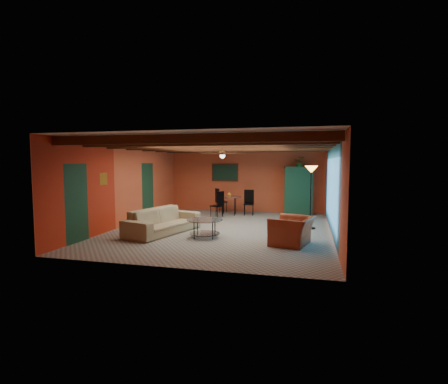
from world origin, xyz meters
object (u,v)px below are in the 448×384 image
(armoire, at_px, (299,191))
(floor_lamp, at_px, (311,197))
(vase, at_px, (229,187))
(dining_table, at_px, (229,202))
(coffee_table, at_px, (205,228))
(sofa, at_px, (163,221))
(armchair, at_px, (292,231))
(potted_plant, at_px, (299,162))

(armoire, distance_m, floor_lamp, 2.94)
(floor_lamp, xyz_separation_m, vase, (-3.12, 2.12, 0.11))
(dining_table, height_order, floor_lamp, floor_lamp)
(dining_table, xyz_separation_m, floor_lamp, (3.12, -2.12, 0.49))
(coffee_table, xyz_separation_m, dining_table, (-0.28, 4.13, 0.25))
(floor_lamp, bearing_deg, vase, 145.89)
(coffee_table, relative_size, armoire, 0.54)
(sofa, xyz_separation_m, armoire, (3.75, 4.67, 0.56))
(armchair, xyz_separation_m, dining_table, (-2.67, 4.40, 0.15))
(sofa, distance_m, coffee_table, 1.38)
(armoire, height_order, vase, armoire)
(armchair, distance_m, coffee_table, 2.41)
(dining_table, distance_m, vase, 0.60)
(potted_plant, height_order, vase, potted_plant)
(dining_table, bearing_deg, potted_plant, 16.45)
(coffee_table, bearing_deg, armchair, -6.37)
(armchair, distance_m, vase, 5.20)
(potted_plant, bearing_deg, vase, -163.55)
(coffee_table, height_order, vase, vase)
(armchair, bearing_deg, floor_lamp, -176.82)
(sofa, height_order, dining_table, dining_table)
(sofa, distance_m, armchair, 3.79)
(sofa, height_order, coffee_table, sofa)
(armchair, relative_size, floor_lamp, 0.55)
(sofa, relative_size, armchair, 2.30)
(dining_table, xyz_separation_m, potted_plant, (2.67, 0.79, 1.57))
(dining_table, distance_m, armoire, 2.82)
(coffee_table, distance_m, armoire, 5.51)
(sofa, bearing_deg, potted_plant, -23.33)
(armchair, bearing_deg, armoire, -165.61)
(floor_lamp, bearing_deg, potted_plant, 98.81)
(coffee_table, height_order, armoire, armoire)
(sofa, relative_size, vase, 13.38)
(sofa, xyz_separation_m, armchair, (3.75, -0.51, -0.01))
(armoire, xyz_separation_m, vase, (-2.67, -0.79, 0.17))
(sofa, height_order, vase, vase)
(coffee_table, bearing_deg, armoire, 64.01)
(armoire, distance_m, vase, 2.79)
(armoire, distance_m, potted_plant, 1.15)
(sofa, bearing_deg, coffee_table, -84.80)
(sofa, xyz_separation_m, dining_table, (1.08, 3.88, 0.14))
(armoire, bearing_deg, sofa, -139.41)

